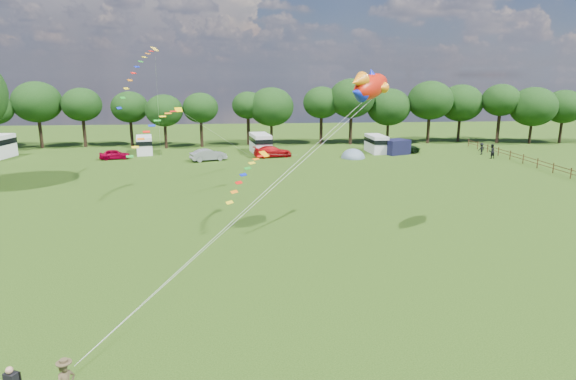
{
  "coord_description": "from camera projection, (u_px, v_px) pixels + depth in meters",
  "views": [
    {
      "loc": [
        -2.57,
        -20.21,
        10.8
      ],
      "look_at": [
        0.0,
        8.0,
        4.0
      ],
      "focal_mm": 30.0,
      "sensor_mm": 36.0,
      "label": 1
    }
  ],
  "objects": [
    {
      "name": "car_b",
      "position": [
        208.0,
        155.0,
        61.85
      ],
      "size": [
        4.61,
        3.12,
        1.53
      ],
      "primitive_type": "imported",
      "rotation": [
        0.0,
        0.0,
        1.96
      ],
      "color": "gray",
      "rests_on": "ground"
    },
    {
      "name": "walker_b",
      "position": [
        481.0,
        149.0,
        66.71
      ],
      "size": [
        1.15,
        0.83,
        1.62
      ],
      "primitive_type": "imported",
      "rotation": [
        0.0,
        0.0,
        3.51
      ],
      "color": "black",
      "rests_on": "ground"
    },
    {
      "name": "awning_navy",
      "position": [
        396.0,
        147.0,
        67.08
      ],
      "size": [
        4.0,
        3.66,
        2.03
      ],
      "primitive_type": "cube",
      "rotation": [
        0.0,
        0.0,
        0.38
      ],
      "color": "black",
      "rests_on": "ground"
    },
    {
      "name": "car_a",
      "position": [
        115.0,
        154.0,
        62.98
      ],
      "size": [
        4.13,
        2.27,
        1.3
      ],
      "primitive_type": "imported",
      "rotation": [
        0.0,
        0.0,
        1.77
      ],
      "color": "maroon",
      "rests_on": "ground"
    },
    {
      "name": "fence",
      "position": [
        530.0,
        160.0,
        58.39
      ],
      "size": [
        0.12,
        33.12,
        1.2
      ],
      "color": "#472D19",
      "rests_on": "ground"
    },
    {
      "name": "tent_greyblue",
      "position": [
        353.0,
        158.0,
        64.17
      ],
      "size": [
        3.25,
        3.56,
        2.42
      ],
      "color": "slate",
      "rests_on": "ground"
    },
    {
      "name": "ground_plane",
      "position": [
        304.0,
        314.0,
        22.32
      ],
      "size": [
        180.0,
        180.0,
        0.0
      ],
      "primitive_type": "plane",
      "color": "black",
      "rests_on": "ground"
    },
    {
      "name": "campervan_b",
      "position": [
        144.0,
        144.0,
        67.43
      ],
      "size": [
        3.04,
        5.27,
        2.43
      ],
      "rotation": [
        0.0,
        0.0,
        1.77
      ],
      "color": "white",
      "rests_on": "ground"
    },
    {
      "name": "tree_line",
      "position": [
        295.0,
        104.0,
        74.56
      ],
      "size": [
        102.98,
        10.98,
        10.27
      ],
      "color": "black",
      "rests_on": "ground"
    },
    {
      "name": "fish_kite",
      "position": [
        368.0,
        87.0,
        29.62
      ],
      "size": [
        3.74,
        3.87,
        2.28
      ],
      "rotation": [
        0.0,
        -0.21,
        0.81
      ],
      "color": "red",
      "rests_on": "ground"
    },
    {
      "name": "streamer_kite_a",
      "position": [
        140.0,
        68.0,
        46.32
      ],
      "size": [
        3.33,
        5.68,
        5.79
      ],
      "rotation": [
        0.0,
        0.0,
        1.06
      ],
      "color": "yellow",
      "rests_on": "ground"
    },
    {
      "name": "campervan_d",
      "position": [
        376.0,
        143.0,
        68.44
      ],
      "size": [
        2.36,
        5.12,
        2.47
      ],
      "rotation": [
        0.0,
        0.0,
        1.61
      ],
      "color": "silver",
      "rests_on": "ground"
    },
    {
      "name": "car_c",
      "position": [
        273.0,
        152.0,
        64.64
      ],
      "size": [
        5.28,
        3.06,
        1.49
      ],
      "primitive_type": "imported",
      "rotation": [
        0.0,
        0.0,
        1.78
      ],
      "color": "#A40509",
      "rests_on": "ground"
    },
    {
      "name": "tent_orange",
      "position": [
        265.0,
        156.0,
        65.5
      ],
      "size": [
        2.59,
        2.83,
        2.02
      ],
      "color": "#F63A0A",
      "rests_on": "ground"
    },
    {
      "name": "walker_a",
      "position": [
        492.0,
        151.0,
        63.48
      ],
      "size": [
        1.06,
        0.82,
        1.91
      ],
      "primitive_type": "imported",
      "rotation": [
        0.0,
        0.0,
        3.44
      ],
      "color": "black",
      "rests_on": "ground"
    },
    {
      "name": "streamer_kite_b",
      "position": [
        159.0,
        124.0,
        41.69
      ],
      "size": [
        4.35,
        4.61,
        3.82
      ],
      "rotation": [
        0.0,
        0.0,
        0.35
      ],
      "color": "#FFC401",
      "rests_on": "ground"
    },
    {
      "name": "car_d",
      "position": [
        401.0,
        148.0,
        68.12
      ],
      "size": [
        5.76,
        3.02,
        1.51
      ],
      "primitive_type": "imported",
      "rotation": [
        0.0,
        0.0,
        1.66
      ],
      "color": "black",
      "rests_on": "ground"
    },
    {
      "name": "streamer_kite_c",
      "position": [
        251.0,
        169.0,
        34.26
      ],
      "size": [
        3.22,
        5.03,
        2.83
      ],
      "rotation": [
        0.0,
        0.0,
        0.83
      ],
      "color": "#FF9E06",
      "rests_on": "ground"
    },
    {
      "name": "campervan_c",
      "position": [
        260.0,
        143.0,
        67.88
      ],
      "size": [
        3.19,
        5.83,
        2.71
      ],
      "rotation": [
        0.0,
        0.0,
        1.73
      ],
      "color": "silver",
      "rests_on": "ground"
    }
  ]
}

